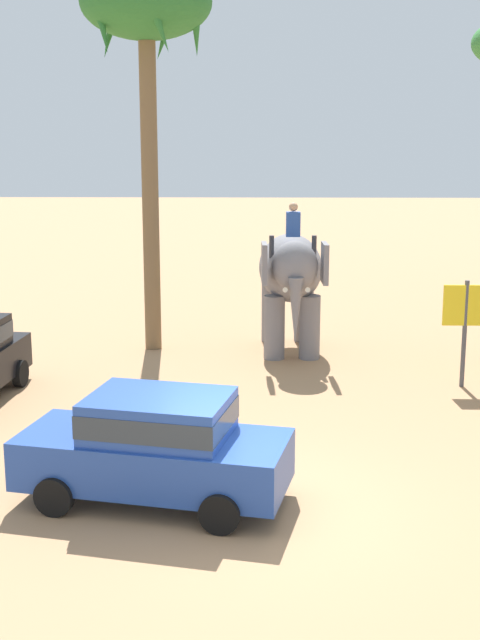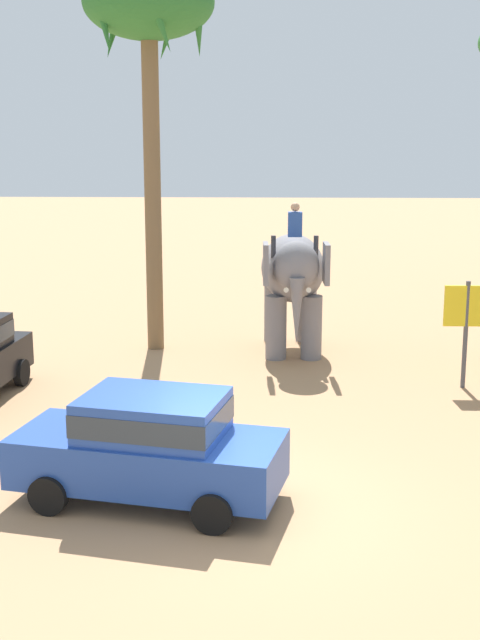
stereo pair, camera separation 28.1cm
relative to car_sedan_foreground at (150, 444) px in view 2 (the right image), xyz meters
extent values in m
plane|color=tan|center=(1.32, -0.24, -0.93)|extent=(120.00, 120.00, 0.00)
cube|color=#23479E|center=(-0.04, 0.01, -0.25)|extent=(4.37, 2.53, 0.76)
cube|color=#23479E|center=(0.06, -0.01, 0.45)|extent=(2.38, 1.97, 0.64)
cube|color=#2D3842|center=(0.06, -0.01, 0.45)|extent=(2.41, 2.00, 0.35)
cylinder|color=black|center=(-1.46, -0.55, -0.63)|extent=(0.62, 0.30, 0.60)
cylinder|color=black|center=(-1.10, 1.11, -0.63)|extent=(0.62, 0.30, 0.60)
cylinder|color=black|center=(1.02, -1.09, -0.63)|extent=(0.62, 0.30, 0.60)
cylinder|color=black|center=(1.39, 0.57, -0.63)|extent=(0.62, 0.30, 0.60)
cylinder|color=black|center=(-3.72, 6.01, -0.63)|extent=(0.24, 0.61, 0.60)
ellipsoid|color=slate|center=(2.40, 9.47, 1.22)|extent=(1.67, 3.14, 1.70)
cylinder|color=slate|center=(2.86, 8.55, -0.13)|extent=(0.52, 0.52, 1.60)
cylinder|color=slate|center=(1.98, 8.53, -0.13)|extent=(0.52, 0.52, 1.60)
cylinder|color=slate|center=(2.82, 10.41, -0.13)|extent=(0.52, 0.52, 1.60)
cylinder|color=slate|center=(1.94, 10.38, -0.13)|extent=(0.52, 0.52, 1.60)
ellipsoid|color=slate|center=(2.44, 7.84, 1.52)|extent=(1.12, 1.03, 1.20)
cube|color=slate|center=(3.16, 7.96, 1.57)|extent=(0.14, 0.80, 0.96)
cube|color=slate|center=(1.72, 7.92, 1.57)|extent=(0.14, 0.80, 0.96)
cone|color=slate|center=(2.45, 7.39, 0.52)|extent=(0.37, 0.37, 1.60)
cone|color=beige|center=(2.71, 7.44, 1.02)|extent=(0.13, 0.57, 0.21)
cone|color=beige|center=(2.19, 7.43, 1.02)|extent=(0.13, 0.57, 0.21)
cube|color=#2D519E|center=(2.42, 8.61, 2.42)|extent=(0.35, 0.25, 0.60)
sphere|color=tan|center=(2.42, 8.61, 2.84)|extent=(0.22, 0.22, 0.22)
cylinder|color=#333338|center=(2.94, 8.63, 1.87)|extent=(0.12, 0.12, 0.55)
cylinder|color=#333338|center=(1.90, 8.60, 1.87)|extent=(0.12, 0.12, 0.55)
cylinder|color=brown|center=(-1.15, 9.49, 3.27)|extent=(0.42, 0.42, 8.40)
ellipsoid|color=#286B2D|center=(-1.15, 9.49, 7.68)|extent=(3.20, 3.20, 1.80)
cone|color=#286B2D|center=(0.05, 9.49, 7.18)|extent=(0.40, 0.92, 1.64)
cone|color=#286B2D|center=(-0.78, 10.64, 7.18)|extent=(0.91, 0.57, 1.67)
cone|color=#286B2D|center=(-2.12, 10.20, 7.18)|extent=(0.73, 0.83, 1.69)
cone|color=#286B2D|center=(-2.12, 8.79, 7.18)|extent=(0.73, 0.83, 1.69)
cone|color=#286B2D|center=(-0.78, 8.35, 7.18)|extent=(0.91, 0.57, 1.67)
cylinder|color=#4C4C51|center=(6.12, 6.19, 0.27)|extent=(0.10, 0.10, 2.40)
cube|color=yellow|center=(6.12, 6.19, 0.92)|extent=(1.00, 0.08, 0.90)
camera|label=1|loc=(1.52, -12.48, 4.71)|focal=48.72mm
camera|label=2|loc=(1.80, -12.47, 4.71)|focal=48.72mm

